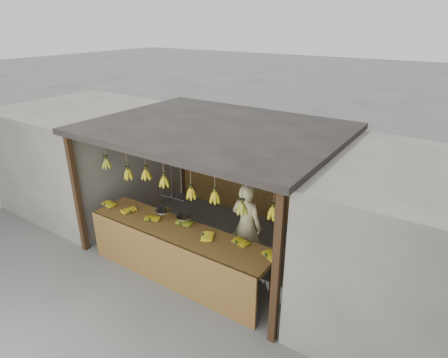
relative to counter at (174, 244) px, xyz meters
The scene contains 9 objects.
ground 1.41m from the counter, 91.64° to the left, with size 80.00×80.00×0.00m, color #5B5B57.
stall 2.01m from the counter, 91.30° to the left, with size 4.30×3.30×2.40m.
neighbor_left 3.86m from the counter, 161.36° to the left, with size 3.00×3.00×2.30m, color slate.
neighbor_right 3.80m from the counter, 18.98° to the left, with size 3.00×3.00×2.30m, color slate.
counter is the anchor object (origin of this frame).
hanging_bananas 1.53m from the counter, 91.63° to the left, with size 3.63×2.23×0.40m.
balance_scale 0.53m from the counter, 127.96° to the left, with size 0.67×0.28×0.92m.
vendor 1.29m from the counter, 54.17° to the left, with size 0.57×0.37×1.56m, color beige.
bag_bundles 3.22m from the counter, 53.52° to the left, with size 0.08×0.26×1.18m.
Camera 1 is at (3.60, -5.10, 4.09)m, focal length 30.00 mm.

